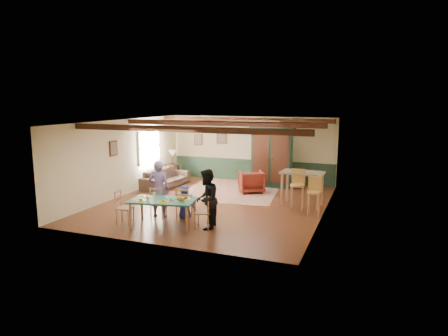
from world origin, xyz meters
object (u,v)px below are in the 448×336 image
(dining_table, at_px, (163,213))
(armoire, at_px, (272,157))
(dining_chair_far_right, at_px, (184,203))
(armchair, at_px, (251,182))
(end_table, at_px, (173,172))
(dining_chair_end_right, at_px, (203,211))
(table_lamp, at_px, (173,157))
(cat, at_px, (181,198))
(bar_stool_left, at_px, (297,190))
(sofa, at_px, (166,178))
(bar_stool_right, at_px, (314,197))
(counter_table, at_px, (302,189))
(person_woman, at_px, (207,199))
(person_man, at_px, (159,189))
(dining_chair_far_left, at_px, (158,202))
(person_child, at_px, (185,202))
(dining_chair_end_left, at_px, (125,207))

(dining_table, distance_m, armoire, 6.07)
(dining_chair_far_right, relative_size, armchair, 1.05)
(dining_table, bearing_deg, end_table, 115.69)
(dining_chair_end_right, height_order, table_lamp, table_lamp)
(cat, bearing_deg, bar_stool_left, 39.02)
(dining_table, relative_size, sofa, 0.75)
(dining_chair_end_right, distance_m, bar_stool_right, 3.41)
(end_table, bearing_deg, counter_table, -20.97)
(dining_chair_end_right, xyz_separation_m, person_woman, (0.10, 0.02, 0.34))
(person_man, relative_size, table_lamp, 2.76)
(armchair, xyz_separation_m, counter_table, (2.07, -1.21, 0.16))
(person_man, relative_size, end_table, 2.52)
(sofa, bearing_deg, dining_chair_far_left, -149.75)
(dining_chair_far_right, relative_size, sofa, 0.40)
(person_man, bearing_deg, counter_table, -153.10)
(end_table, relative_size, bar_stool_left, 0.53)
(armoire, bearing_deg, person_child, -107.37)
(person_child, distance_m, armoire, 5.19)
(cat, xyz_separation_m, armoire, (1.01, 5.81, 0.37))
(armoire, distance_m, bar_stool_left, 3.32)
(dining_chair_end_right, xyz_separation_m, bar_stool_right, (2.58, 2.23, 0.11))
(table_lamp, bearing_deg, armchair, -15.35)
(armchair, height_order, end_table, armchair)
(dining_chair_end_right, xyz_separation_m, sofa, (-3.47, 4.22, -0.12))
(dining_chair_far_left, height_order, dining_chair_far_right, same)
(end_table, relative_size, bar_stool_right, 0.58)
(armchair, height_order, counter_table, counter_table)
(armoire, bearing_deg, armchair, -114.84)
(armchair, height_order, table_lamp, table_lamp)
(counter_table, bearing_deg, armchair, 149.74)
(dining_chair_end_right, relative_size, counter_table, 0.69)
(cat, xyz_separation_m, bar_stool_right, (3.13, 2.43, -0.24))
(person_woman, relative_size, cat, 4.58)
(cat, xyz_separation_m, sofa, (-2.92, 4.42, -0.47))
(person_woman, bearing_deg, armoire, 166.46)
(dining_table, xyz_separation_m, cat, (0.54, -0.00, 0.45))
(cat, xyz_separation_m, table_lamp, (-3.28, 5.69, 0.15))
(dining_table, xyz_separation_m, bar_stool_right, (3.67, 2.43, 0.21))
(dining_chair_end_left, relative_size, bar_stool_right, 0.81)
(bar_stool_right, bearing_deg, dining_chair_end_left, -155.52)
(dining_chair_far_left, distance_m, armoire, 5.62)
(person_man, bearing_deg, person_woman, 154.13)
(dining_table, bearing_deg, armchair, 76.96)
(dining_chair_far_right, bearing_deg, person_man, -5.71)
(armchair, bearing_deg, bar_stool_right, 111.12)
(armchair, height_order, bar_stool_right, bar_stool_right)
(dining_chair_far_right, distance_m, dining_chair_end_right, 1.01)
(dining_chair_end_right, height_order, cat, dining_chair_end_right)
(dining_chair_end_left, bearing_deg, sofa, 5.60)
(cat, bearing_deg, person_woman, 8.13)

